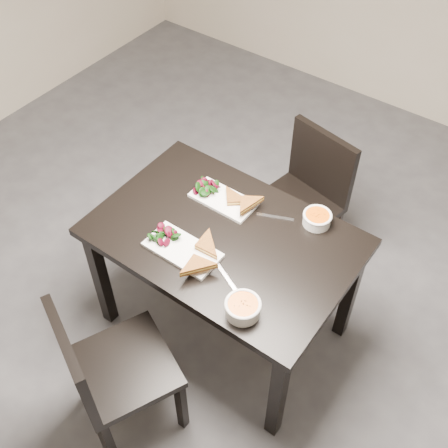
% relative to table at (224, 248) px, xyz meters
% --- Properties ---
extents(ground, '(5.00, 5.00, 0.00)m').
position_rel_table_xyz_m(ground, '(-0.01, -0.04, -0.65)').
color(ground, '#47474C').
rests_on(ground, ground).
extents(room_shell, '(5.02, 5.02, 2.81)m').
position_rel_table_xyz_m(room_shell, '(-0.01, -0.04, 1.18)').
color(room_shell, beige).
rests_on(room_shell, ground).
extents(table, '(1.20, 0.80, 0.75)m').
position_rel_table_xyz_m(table, '(0.00, 0.00, 0.00)').
color(table, black).
rests_on(table, ground).
extents(chair_near, '(0.56, 0.56, 0.85)m').
position_rel_table_xyz_m(chair_near, '(-0.09, -0.73, -0.17)').
color(chair_near, black).
rests_on(chair_near, ground).
extents(chair_far, '(0.49, 0.49, 0.85)m').
position_rel_table_xyz_m(chair_far, '(0.05, 0.70, -0.17)').
color(chair_far, black).
rests_on(chair_far, ground).
extents(plate_near, '(0.34, 0.17, 0.02)m').
position_rel_table_xyz_m(plate_near, '(-0.09, -0.19, 0.11)').
color(plate_near, white).
rests_on(plate_near, table).
extents(sandwich_near, '(0.18, 0.14, 0.06)m').
position_rel_table_xyz_m(sandwich_near, '(-0.03, -0.17, 0.14)').
color(sandwich_near, '#9F6221').
rests_on(sandwich_near, plate_near).
extents(salad_near, '(0.11, 0.10, 0.05)m').
position_rel_table_xyz_m(salad_near, '(-0.19, -0.19, 0.14)').
color(salad_near, black).
rests_on(salad_near, plate_near).
extents(soup_bowl_near, '(0.15, 0.15, 0.07)m').
position_rel_table_xyz_m(soup_bowl_near, '(0.31, -0.30, 0.14)').
color(soup_bowl_near, white).
rests_on(soup_bowl_near, table).
extents(cutlery_near, '(0.17, 0.09, 0.00)m').
position_rel_table_xyz_m(cutlery_near, '(0.16, -0.19, 0.10)').
color(cutlery_near, silver).
rests_on(cutlery_near, table).
extents(plate_far, '(0.32, 0.16, 0.02)m').
position_rel_table_xyz_m(plate_far, '(-0.13, 0.17, 0.11)').
color(plate_far, white).
rests_on(plate_far, table).
extents(sandwich_far, '(0.20, 0.19, 0.05)m').
position_rel_table_xyz_m(sandwich_far, '(-0.07, 0.16, 0.14)').
color(sandwich_far, '#9F6221').
rests_on(sandwich_far, plate_far).
extents(salad_far, '(0.10, 0.09, 0.04)m').
position_rel_table_xyz_m(salad_far, '(-0.23, 0.17, 0.14)').
color(salad_far, black).
rests_on(salad_far, plate_far).
extents(soup_bowl_far, '(0.14, 0.14, 0.06)m').
position_rel_table_xyz_m(soup_bowl_far, '(0.31, 0.31, 0.13)').
color(soup_bowl_far, white).
rests_on(soup_bowl_far, table).
extents(cutlery_far, '(0.17, 0.09, 0.00)m').
position_rel_table_xyz_m(cutlery_far, '(0.13, 0.23, 0.10)').
color(cutlery_far, silver).
rests_on(cutlery_far, table).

